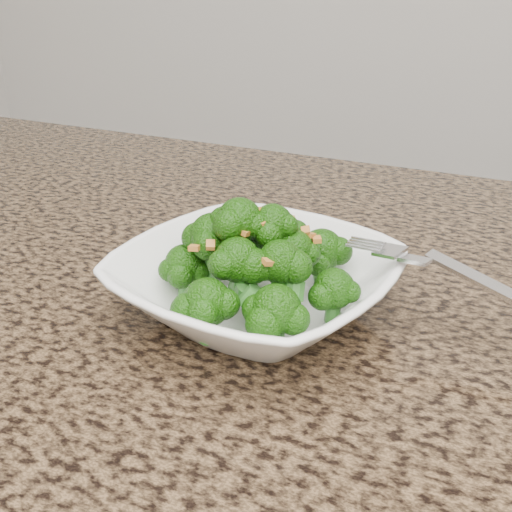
% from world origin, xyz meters
% --- Properties ---
extents(granite_counter, '(1.64, 1.04, 0.03)m').
position_xyz_m(granite_counter, '(0.00, 0.30, 0.89)').
color(granite_counter, brown).
rests_on(granite_counter, cabinet).
extents(bowl, '(0.24, 0.24, 0.05)m').
position_xyz_m(bowl, '(-0.15, 0.40, 0.93)').
color(bowl, white).
rests_on(bowl, granite_counter).
extents(broccoli_pile, '(0.18, 0.18, 0.06)m').
position_xyz_m(broccoli_pile, '(-0.15, 0.40, 0.98)').
color(broccoli_pile, '#1A5009').
rests_on(broccoli_pile, bowl).
extents(garlic_topping, '(0.11, 0.11, 0.01)m').
position_xyz_m(garlic_topping, '(-0.15, 0.40, 1.02)').
color(garlic_topping, '#C37B2F').
rests_on(garlic_topping, broccoli_pile).
extents(fork, '(0.19, 0.07, 0.01)m').
position_xyz_m(fork, '(-0.03, 0.43, 0.96)').
color(fork, silver).
rests_on(fork, bowl).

